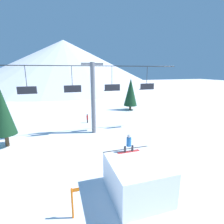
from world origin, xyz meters
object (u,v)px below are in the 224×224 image
(snow_ramp, at_px, (137,178))
(snowboarder, at_px, (129,144))
(trail_marker, at_px, (73,202))
(distant_skier, at_px, (87,118))
(pine_tree_near, at_px, (3,111))

(snow_ramp, relative_size, snowboarder, 2.42)
(snowboarder, bearing_deg, snow_ramp, -90.17)
(snowboarder, distance_m, trail_marker, 4.54)
(snow_ramp, xyz_separation_m, trail_marker, (-3.71, -0.63, -0.16))
(snowboarder, relative_size, trail_marker, 0.87)
(trail_marker, distance_m, distant_skier, 16.12)
(snowboarder, height_order, pine_tree_near, pine_tree_near)
(snow_ramp, height_order, distant_skier, snow_ramp)
(snow_ramp, xyz_separation_m, snowboarder, (0.00, 1.28, 1.61))
(pine_tree_near, height_order, distant_skier, pine_tree_near)
(snowboarder, bearing_deg, trail_marker, -152.76)
(snowboarder, relative_size, pine_tree_near, 0.25)
(pine_tree_near, bearing_deg, distant_skier, 31.44)
(snowboarder, height_order, distant_skier, snowboarder)
(trail_marker, bearing_deg, pine_tree_near, 116.56)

